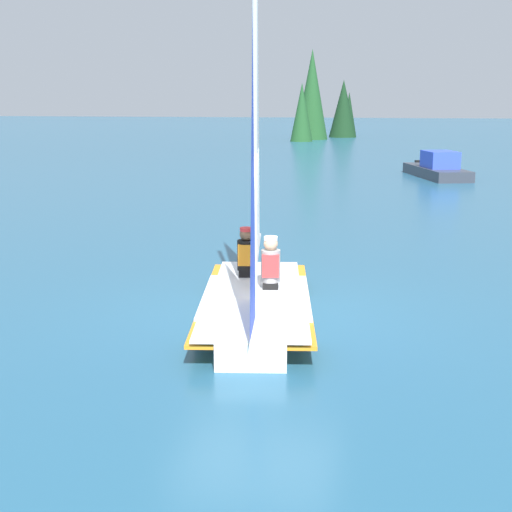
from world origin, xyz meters
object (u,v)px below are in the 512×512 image
sailor_helm (271,270)px  motorboat_distant (437,168)px  sailor_crew (246,259)px  sailboat_main (256,259)px

sailor_helm → motorboat_distant: (20.81, -3.14, -0.24)m
sailor_helm → motorboat_distant: sailor_helm is taller
sailor_crew → motorboat_distant: (20.13, -3.68, -0.24)m
sailboat_main → sailor_crew: bearing=-170.5°
sailor_helm → motorboat_distant: bearing=160.9°
sailor_helm → motorboat_distant: 21.05m
sailboat_main → sailor_helm: (0.44, -0.14, -0.27)m
sailor_helm → sailor_crew: bearing=-151.9°
motorboat_distant → sailor_crew: bearing=-28.3°
motorboat_distant → sailboat_main: bearing=-26.7°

